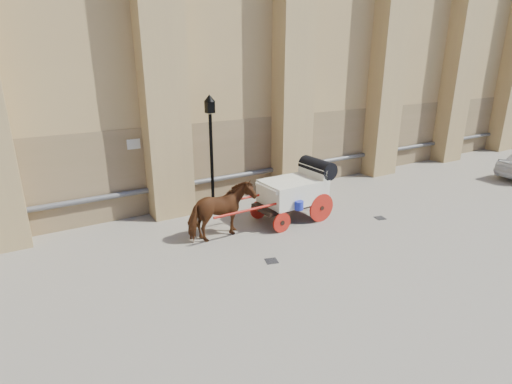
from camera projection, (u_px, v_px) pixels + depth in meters
ground at (249, 247)px, 11.42m from camera, size 90.00×90.00×0.00m
horse at (221, 212)px, 11.75m from camera, size 2.10×1.13×1.69m
carriage at (297, 189)px, 13.14m from camera, size 4.48×1.62×1.95m
street_lamp at (211, 151)px, 13.47m from camera, size 0.38×0.38×4.02m
drain_grate_near at (271, 261)px, 10.65m from camera, size 0.40×0.40×0.01m
drain_grate_far at (380, 218)px, 13.48m from camera, size 0.38×0.38×0.01m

